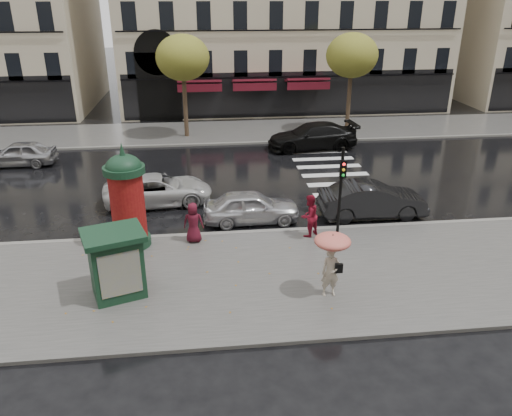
{
  "coord_description": "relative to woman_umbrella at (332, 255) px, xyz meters",
  "views": [
    {
      "loc": [
        -1.04,
        -14.98,
        8.97
      ],
      "look_at": [
        0.81,
        1.5,
        1.79
      ],
      "focal_mm": 35.0,
      "sensor_mm": 36.0,
      "label": 1
    }
  ],
  "objects": [
    {
      "name": "ground",
      "position": [
        -2.79,
        1.82,
        -1.55
      ],
      "size": [
        160.0,
        160.0,
        0.0
      ],
      "primitive_type": "plane",
      "color": "black",
      "rests_on": "ground"
    },
    {
      "name": "zebra_crossing",
      "position": [
        3.21,
        11.42,
        -1.55
      ],
      "size": [
        3.6,
        11.75,
        0.01
      ],
      "primitive_type": "cube",
      "color": "silver",
      "rests_on": "ground"
    },
    {
      "name": "near_kerb",
      "position": [
        -2.79,
        4.82,
        -1.48
      ],
      "size": [
        90.0,
        0.25,
        0.14
      ],
      "primitive_type": "cube",
      "color": "slate",
      "rests_on": "ground"
    },
    {
      "name": "car_far_silver",
      "position": [
        -14.05,
        14.94,
        -0.86
      ],
      "size": [
        4.06,
        1.65,
        1.38
      ],
      "primitive_type": "imported",
      "rotation": [
        0.0,
        0.0,
        -1.58
      ],
      "color": "#9F9FA3",
      "rests_on": "ground"
    },
    {
      "name": "man_burgundy",
      "position": [
        -4.28,
        4.22,
        -0.64
      ],
      "size": [
        0.81,
        0.55,
        1.59
      ],
      "primitive_type": "imported",
      "rotation": [
        0.0,
        0.0,
        3.08
      ],
      "color": "#4E0F1E",
      "rests_on": "near_sidewalk"
    },
    {
      "name": "far_kerb",
      "position": [
        -2.79,
        17.82,
        -1.48
      ],
      "size": [
        90.0,
        0.25,
        0.14
      ],
      "primitive_type": "cube",
      "color": "slate",
      "rests_on": "ground"
    },
    {
      "name": "traffic_light",
      "position": [
        1.21,
        3.54,
        0.85
      ],
      "size": [
        0.25,
        0.36,
        3.76
      ],
      "color": "black",
      "rests_on": "near_sidewalk"
    },
    {
      "name": "newsstand",
      "position": [
        -6.64,
        0.8,
        -0.31
      ],
      "size": [
        2.21,
        2.03,
        2.19
      ],
      "color": "#143420",
      "rests_on": "near_sidewalk"
    },
    {
      "name": "near_sidewalk",
      "position": [
        -2.79,
        1.32,
        -1.49
      ],
      "size": [
        90.0,
        7.0,
        0.12
      ],
      "primitive_type": "cube",
      "color": "#474744",
      "rests_on": "ground"
    },
    {
      "name": "morris_column",
      "position": [
        -6.65,
        4.21,
        0.5
      ],
      "size": [
        1.5,
        1.5,
        4.03
      ],
      "color": "#143420",
      "rests_on": "near_sidewalk"
    },
    {
      "name": "tree_far_left",
      "position": [
        -4.79,
        19.82,
        3.62
      ],
      "size": [
        3.4,
        3.4,
        6.64
      ],
      "color": "#38281C",
      "rests_on": "ground"
    },
    {
      "name": "tree_far_right",
      "position": [
        6.21,
        19.82,
        3.62
      ],
      "size": [
        3.4,
        3.4,
        6.64
      ],
      "color": "#38281C",
      "rests_on": "ground"
    },
    {
      "name": "woman_red",
      "position": [
        0.21,
        4.22,
        -0.58
      ],
      "size": [
        1.05,
        1.01,
        1.71
      ],
      "primitive_type": "imported",
      "rotation": [
        0.0,
        0.0,
        3.77
      ],
      "color": "maroon",
      "rests_on": "near_sidewalk"
    },
    {
      "name": "woman_umbrella",
      "position": [
        0.0,
        0.0,
        0.0
      ],
      "size": [
        1.13,
        1.13,
        2.17
      ],
      "color": "#C0B39E",
      "rests_on": "near_sidewalk"
    },
    {
      "name": "far_sidewalk",
      "position": [
        -2.79,
        20.82,
        -1.49
      ],
      "size": [
        90.0,
        6.0,
        0.12
      ],
      "primitive_type": "cube",
      "color": "#474744",
      "rests_on": "ground"
    },
    {
      "name": "car_silver",
      "position": [
        -1.88,
        6.02,
        -0.86
      ],
      "size": [
        4.07,
        1.68,
        1.38
      ],
      "primitive_type": "imported",
      "rotation": [
        0.0,
        0.0,
        1.58
      ],
      "color": "silver",
      "rests_on": "ground"
    },
    {
      "name": "car_white",
      "position": [
        -5.91,
        8.49,
        -0.87
      ],
      "size": [
        5.11,
        2.78,
        1.36
      ],
      "primitive_type": "imported",
      "rotation": [
        0.0,
        0.0,
        1.68
      ],
      "color": "#BEBEBE",
      "rests_on": "ground"
    },
    {
      "name": "car_darkgrey",
      "position": [
        3.38,
        6.02,
        -0.8
      ],
      "size": [
        4.6,
        1.62,
        1.51
      ],
      "primitive_type": "imported",
      "rotation": [
        0.0,
        0.0,
        1.57
      ],
      "color": "black",
      "rests_on": "ground"
    },
    {
      "name": "car_black",
      "position": [
        2.99,
        16.32,
        -0.75
      ],
      "size": [
        5.67,
        2.66,
        1.6
      ],
      "primitive_type": "imported",
      "rotation": [
        0.0,
        0.0,
        -1.49
      ],
      "color": "black",
      "rests_on": "ground"
    }
  ]
}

